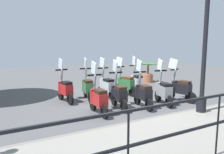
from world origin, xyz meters
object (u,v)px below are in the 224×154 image
(lamp_post_near, at_px, (205,40))
(scooter_near_4, at_px, (98,98))
(scooter_far_1, at_px, (125,83))
(scooter_far_3, at_px, (87,87))
(scooter_near_2, at_px, (143,93))
(scooter_far_4, at_px, (65,89))
(potted_palm, at_px, (148,74))
(scooter_near_0, at_px, (180,88))
(scooter_far_0, at_px, (137,81))
(scooter_near_3, at_px, (119,94))
(scooter_far_2, at_px, (107,86))
(scooter_near_1, at_px, (164,91))

(lamp_post_near, height_order, scooter_near_4, lamp_post_near)
(scooter_far_1, relative_size, scooter_far_3, 1.00)
(scooter_near_2, height_order, scooter_far_4, same)
(potted_palm, xyz_separation_m, scooter_far_4, (-1.93, 5.14, 0.04))
(scooter_near_0, distance_m, scooter_far_0, 2.00)
(scooter_near_4, distance_m, scooter_far_4, 1.86)
(scooter_near_3, relative_size, scooter_far_3, 1.00)
(potted_palm, relative_size, scooter_far_0, 0.69)
(scooter_near_0, relative_size, scooter_far_2, 1.00)
(scooter_near_0, xyz_separation_m, scooter_near_2, (-0.02, 1.66, 0.00))
(scooter_near_1, xyz_separation_m, scooter_far_4, (1.89, 2.83, 0.00))
(scooter_far_2, height_order, scooter_far_3, same)
(scooter_near_0, distance_m, scooter_far_4, 4.10)
(potted_palm, xyz_separation_m, scooter_far_1, (-2.01, 2.71, 0.04))
(potted_palm, distance_m, scooter_far_1, 3.37)
(scooter_near_2, xyz_separation_m, scooter_near_3, (0.26, 0.75, 0.00))
(scooter_near_0, distance_m, scooter_far_3, 3.36)
(lamp_post_near, bearing_deg, scooter_far_4, 40.53)
(scooter_near_4, bearing_deg, scooter_near_1, -90.54)
(scooter_near_4, bearing_deg, scooter_near_0, -89.27)
(scooter_near_2, height_order, scooter_far_0, same)
(scooter_far_0, height_order, scooter_far_2, same)
(lamp_post_near, height_order, scooter_near_0, lamp_post_near)
(scooter_far_4, bearing_deg, potted_palm, -75.96)
(scooter_near_1, height_order, scooter_near_2, same)
(scooter_far_1, bearing_deg, scooter_far_0, -94.55)
(scooter_far_0, distance_m, scooter_far_2, 1.56)
(scooter_near_2, xyz_separation_m, scooter_far_3, (1.83, 1.17, 0.00))
(scooter_near_4, xyz_separation_m, scooter_far_1, (1.72, -1.99, 0.00))
(scooter_near_2, distance_m, scooter_near_4, 1.55)
(potted_palm, bearing_deg, scooter_near_0, 158.54)
(scooter_far_1, bearing_deg, scooter_near_1, 175.26)
(scooter_far_2, bearing_deg, scooter_far_1, -87.37)
(scooter_near_0, bearing_deg, scooter_far_1, 20.46)
(potted_palm, bearing_deg, scooter_far_1, 126.65)
(scooter_near_1, xyz_separation_m, scooter_near_3, (0.28, 1.59, 0.00))
(scooter_near_0, relative_size, scooter_near_4, 1.00)
(scooter_far_1, bearing_deg, scooter_far_2, 78.95)
(scooter_far_1, height_order, scooter_far_2, same)
(lamp_post_near, relative_size, scooter_far_4, 2.90)
(lamp_post_near, xyz_separation_m, scooter_far_0, (3.44, -0.20, -1.65))
(scooter_far_0, relative_size, scooter_far_2, 1.00)
(lamp_post_near, distance_m, scooter_near_3, 2.92)
(scooter_near_1, bearing_deg, scooter_far_4, 71.35)
(scooter_near_1, distance_m, scooter_far_2, 2.15)
(scooter_near_0, relative_size, scooter_far_4, 1.00)
(potted_palm, distance_m, scooter_near_0, 4.07)
(potted_palm, distance_m, scooter_far_0, 2.78)
(potted_palm, relative_size, scooter_near_3, 0.69)
(scooter_far_0, distance_m, scooter_far_1, 0.67)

